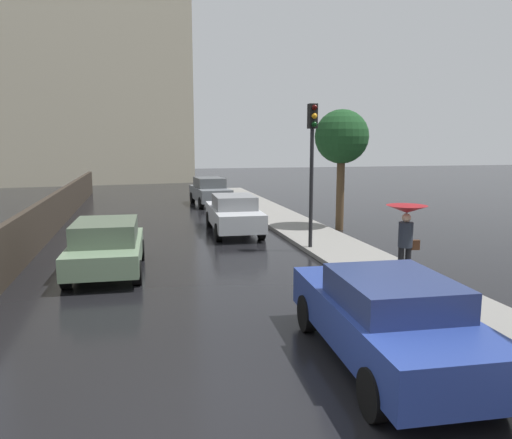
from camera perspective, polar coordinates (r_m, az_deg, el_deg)
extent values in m
plane|color=black|center=(6.61, -2.64, -22.51)|extent=(120.00, 120.00, 0.00)
cube|color=navy|center=(8.11, 14.67, -11.35)|extent=(2.02, 4.62, 0.68)
cube|color=navy|center=(7.74, 15.56, -7.98)|extent=(1.67, 2.06, 0.45)
cylinder|color=black|center=(9.27, 5.96, -10.74)|extent=(0.26, 0.68, 0.67)
cylinder|color=black|center=(9.83, 15.28, -9.85)|extent=(0.26, 0.68, 0.67)
cylinder|color=black|center=(6.69, 13.50, -19.04)|extent=(0.26, 0.68, 0.67)
cylinder|color=black|center=(7.45, 25.59, -16.67)|extent=(0.26, 0.68, 0.67)
cube|color=slate|center=(27.41, -5.32, 3.01)|extent=(1.90, 4.13, 0.68)
cube|color=#494D50|center=(27.52, -5.41, 4.30)|extent=(1.58, 2.20, 0.53)
cylinder|color=black|center=(28.61, -7.34, 2.53)|extent=(0.26, 0.62, 0.61)
cylinder|color=black|center=(28.90, -4.37, 2.64)|extent=(0.26, 0.62, 0.61)
cylinder|color=black|center=(26.01, -6.36, 1.92)|extent=(0.26, 0.62, 0.61)
cylinder|color=black|center=(26.32, -3.11, 2.04)|extent=(0.26, 0.62, 0.61)
cube|color=#B2B5BA|center=(18.93, -2.62, 0.40)|extent=(1.84, 4.65, 0.66)
cube|color=gray|center=(18.67, -2.54, 2.06)|extent=(1.55, 2.07, 0.49)
cylinder|color=black|center=(20.37, -5.41, 0.04)|extent=(0.24, 0.64, 0.63)
cylinder|color=black|center=(20.58, -1.12, 0.17)|extent=(0.24, 0.64, 0.63)
cylinder|color=black|center=(17.40, -4.37, -1.47)|extent=(0.24, 0.64, 0.63)
cylinder|color=black|center=(17.65, 0.63, -1.30)|extent=(0.24, 0.64, 0.63)
cube|color=slate|center=(13.71, -16.86, -3.54)|extent=(1.92, 4.03, 0.55)
cube|color=#4D5C49|center=(13.55, -16.99, -1.31)|extent=(1.65, 2.23, 0.55)
cylinder|color=black|center=(12.45, -13.58, -5.97)|extent=(0.24, 0.61, 0.60)
cylinder|color=black|center=(12.63, -21.10, -6.11)|extent=(0.24, 0.61, 0.60)
cylinder|color=black|center=(15.00, -13.21, -3.43)|extent=(0.24, 0.61, 0.60)
cylinder|color=black|center=(15.15, -19.46, -3.58)|extent=(0.24, 0.61, 0.60)
cylinder|color=black|center=(12.62, 17.13, -4.82)|extent=(0.14, 0.14, 0.79)
cylinder|color=black|center=(12.56, 16.37, -4.85)|extent=(0.14, 0.14, 0.79)
cylinder|color=#232833|center=(12.45, 16.90, -1.69)|extent=(0.35, 0.35, 0.61)
sphere|color=tan|center=(12.38, 16.98, 0.19)|extent=(0.21, 0.21, 0.21)
cube|color=#3F2314|center=(12.59, 17.92, -2.81)|extent=(0.21, 0.13, 0.24)
cylinder|color=#4C4C51|center=(12.39, 16.96, -0.21)|extent=(0.02, 0.02, 0.77)
cone|color=maroon|center=(12.35, 17.03, 1.15)|extent=(0.97, 0.97, 0.18)
cylinder|color=black|center=(15.60, 6.40, 3.54)|extent=(0.12, 0.12, 3.72)
cube|color=black|center=(15.55, 6.54, 11.77)|extent=(0.26, 0.26, 0.75)
sphere|color=#360503|center=(15.40, 6.78, 12.73)|extent=(0.17, 0.17, 0.17)
sphere|color=orange|center=(15.39, 6.77, 11.80)|extent=(0.17, 0.17, 0.17)
sphere|color=black|center=(15.38, 6.75, 10.87)|extent=(0.17, 0.17, 0.17)
cylinder|color=#4C3823|center=(19.71, 9.70, 3.02)|extent=(0.31, 0.31, 2.93)
sphere|color=#19421E|center=(19.61, 9.87, 9.42)|extent=(2.09, 2.09, 2.09)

